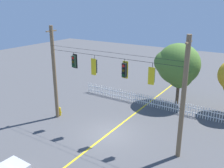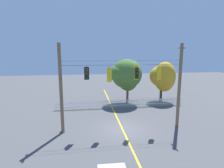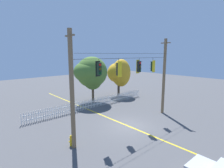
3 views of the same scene
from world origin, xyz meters
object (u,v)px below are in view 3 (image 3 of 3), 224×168
Objects in this scene: traffic_signal_westbound_side at (119,69)px; autumn_maple_mid at (119,73)px; autumn_maple_near_fence at (91,73)px; traffic_signal_northbound_secondary at (153,66)px; traffic_signal_northbound_primary at (139,67)px; traffic_signal_southbound_primary at (99,69)px; fire_hydrant at (71,140)px.

traffic_signal_westbound_side is 0.26× the size of autumn_maple_mid.
autumn_maple_near_fence is 1.08× the size of autumn_maple_mid.
traffic_signal_northbound_primary is at bearing 179.47° from traffic_signal_northbound_secondary.
traffic_signal_southbound_primary is 4.56m from traffic_signal_northbound_primary.
traffic_signal_northbound_primary is at bearing 0.01° from traffic_signal_southbound_primary.
traffic_signal_southbound_primary is at bearing 179.84° from traffic_signal_northbound_secondary.
fire_hydrant is at bearing 177.76° from traffic_signal_northbound_secondary.
traffic_signal_westbound_side is at bearing -134.45° from autumn_maple_mid.
autumn_maple_mid is (6.40, 9.12, -1.75)m from traffic_signal_northbound_primary.
traffic_signal_southbound_primary is 0.93× the size of traffic_signal_northbound_primary.
traffic_signal_westbound_side is at bearing -179.99° from traffic_signal_northbound_secondary.
traffic_signal_northbound_primary reaches higher than fire_hydrant.
traffic_signal_westbound_side is 4.64m from traffic_signal_northbound_secondary.
autumn_maple_mid is (5.49, 0.26, -0.40)m from autumn_maple_near_fence.
traffic_signal_northbound_primary is 0.23× the size of autumn_maple_near_fence.
autumn_maple_near_fence is at bearing 58.31° from traffic_signal_southbound_primary.
traffic_signal_northbound_secondary is at bearing -0.16° from traffic_signal_southbound_primary.
fire_hydrant is (-7.78, -8.53, -3.59)m from autumn_maple_near_fence.
traffic_signal_northbound_primary is at bearing -95.86° from autumn_maple_near_fence.
autumn_maple_mid is at bearing 2.68° from autumn_maple_near_fence.
fire_hydrant is (-13.27, -8.79, -3.19)m from autumn_maple_mid.
traffic_signal_northbound_primary is (4.56, 0.00, -0.05)m from traffic_signal_southbound_primary.
autumn_maple_near_fence is at bearing 68.66° from traffic_signal_westbound_side.
traffic_signal_westbound_side is 9.62m from autumn_maple_near_fence.
autumn_maple_mid is at bearing 45.55° from traffic_signal_westbound_side.
fire_hydrant is at bearing 175.35° from traffic_signal_westbound_side.
traffic_signal_southbound_primary is 2.01m from traffic_signal_westbound_side.
traffic_signal_northbound_secondary is (2.08, -0.02, -0.06)m from traffic_signal_northbound_primary.
traffic_signal_westbound_side is 6.50m from fire_hydrant.
traffic_signal_northbound_secondary reaches higher than fire_hydrant.
traffic_signal_northbound_secondary is 10.25m from autumn_maple_mid.
traffic_signal_southbound_primary is 10.51m from autumn_maple_near_fence.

